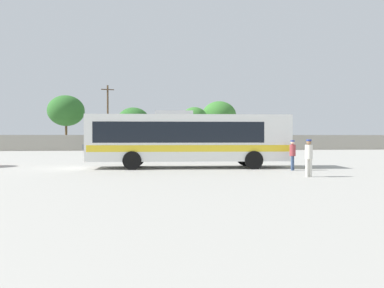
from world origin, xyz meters
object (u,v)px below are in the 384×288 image
at_px(parked_car_leftmost_grey, 101,146).
at_px(utility_pole_near, 108,116).
at_px(parked_car_third_white, 204,145).
at_px(roadside_tree_midright, 194,118).
at_px(roadside_tree_right, 219,116).
at_px(parked_car_second_white, 153,145).
at_px(roadside_tree_midleft, 133,121).
at_px(roadside_tree_left, 66,111).
at_px(parked_car_rightmost_maroon, 260,145).
at_px(passenger_waiting_on_apron, 309,156).
at_px(attendant_by_bus_door, 293,153).
at_px(coach_bus_white_yellow, 187,137).

distance_m(parked_car_leftmost_grey, utility_pole_near, 9.24).
xyz_separation_m(parked_car_third_white, roadside_tree_midright, (-0.25, 8.50, 3.74)).
height_order(parked_car_leftmost_grey, parked_car_third_white, parked_car_third_white).
bearing_deg(roadside_tree_right, parked_car_second_white, -131.01).
relative_size(parked_car_third_white, roadside_tree_midleft, 0.73).
bearing_deg(parked_car_third_white, roadside_tree_left, 151.00).
distance_m(parked_car_third_white, utility_pole_near, 15.37).
distance_m(parked_car_rightmost_maroon, roadside_tree_right, 11.70).
height_order(passenger_waiting_on_apron, parked_car_rightmost_maroon, passenger_waiting_on_apron).
xyz_separation_m(parked_car_rightmost_maroon, roadside_tree_right, (-3.34, 10.41, 4.17)).
bearing_deg(roadside_tree_left, parked_car_leftmost_grey, -59.20).
xyz_separation_m(attendant_by_bus_door, roadside_tree_left, (-20.33, 35.96, 4.64)).
height_order(attendant_by_bus_door, roadside_tree_midright, roadside_tree_midright).
relative_size(attendant_by_bus_door, roadside_tree_midright, 0.27).
bearing_deg(attendant_by_bus_door, parked_car_rightmost_maroon, 77.63).
relative_size(attendant_by_bus_door, parked_car_third_white, 0.37).
height_order(parked_car_rightmost_maroon, utility_pole_near, utility_pole_near).
height_order(utility_pole_near, roadside_tree_midleft, utility_pole_near).
height_order(parked_car_second_white, parked_car_rightmost_maroon, parked_car_rightmost_maroon).
xyz_separation_m(attendant_by_bus_door, parked_car_leftmost_grey, (-13.81, 25.02, -0.18)).
bearing_deg(roadside_tree_midright, parked_car_second_white, -122.79).
relative_size(coach_bus_white_yellow, roadside_tree_left, 1.52).
xyz_separation_m(coach_bus_white_yellow, roadside_tree_right, (7.97, 33.97, 3.18)).
bearing_deg(utility_pole_near, roadside_tree_midright, 2.85).
distance_m(roadside_tree_left, roadside_tree_right, 22.67).
distance_m(coach_bus_white_yellow, roadside_tree_midright, 32.09).
bearing_deg(parked_car_third_white, attendant_by_bus_door, -86.74).
relative_size(roadside_tree_midleft, roadside_tree_midright, 1.00).
height_order(parked_car_third_white, utility_pole_near, utility_pole_near).
relative_size(parked_car_second_white, roadside_tree_right, 0.57).
bearing_deg(parked_car_second_white, attendant_by_bus_door, -72.86).
xyz_separation_m(passenger_waiting_on_apron, roadside_tree_right, (2.81, 39.49, 4.00)).
relative_size(passenger_waiting_on_apron, parked_car_rightmost_maroon, 0.37).
height_order(parked_car_second_white, roadside_tree_right, roadside_tree_right).
bearing_deg(parked_car_second_white, roadside_tree_right, 48.99).
bearing_deg(roadside_tree_midleft, parked_car_leftmost_grey, -106.47).
relative_size(parked_car_second_white, utility_pole_near, 0.46).
bearing_deg(roadside_tree_midright, parked_car_third_white, -88.32).
bearing_deg(parked_car_rightmost_maroon, parked_car_leftmost_grey, -177.65).
distance_m(passenger_waiting_on_apron, roadside_tree_right, 39.79).
bearing_deg(parked_car_leftmost_grey, roadside_tree_midleft, 73.53).
bearing_deg(roadside_tree_midleft, utility_pole_near, -144.15).
height_order(parked_car_rightmost_maroon, roadside_tree_right, roadside_tree_right).
distance_m(attendant_by_bus_door, roadside_tree_midright, 34.22).
bearing_deg(roadside_tree_midleft, roadside_tree_left, 179.43).
bearing_deg(parked_car_leftmost_grey, parked_car_rightmost_maroon, 2.35).
bearing_deg(parked_car_leftmost_grey, attendant_by_bus_door, -61.10).
relative_size(parked_car_leftmost_grey, roadside_tree_left, 0.54).
height_order(parked_car_leftmost_grey, roadside_tree_midright, roadside_tree_midright).
bearing_deg(utility_pole_near, attendant_by_bus_door, -67.18).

